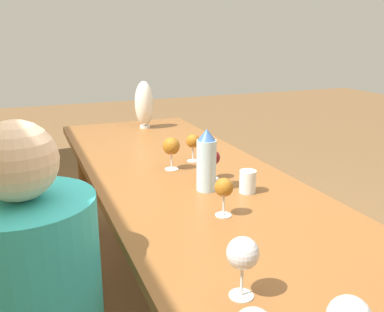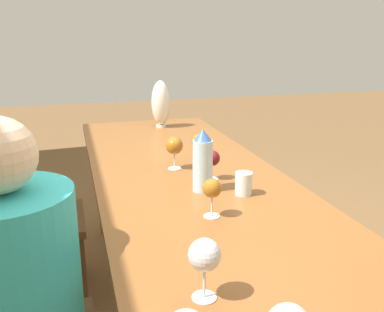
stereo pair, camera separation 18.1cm
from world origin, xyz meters
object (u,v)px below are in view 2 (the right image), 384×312
(person_near, at_px, (23,302))
(water_bottle, at_px, (202,161))
(water_tumbler, at_px, (244,184))
(wine_glass_5, at_px, (212,189))
(wine_glass_3, at_px, (174,146))
(chair_far, at_px, (25,214))
(wine_glass_6, at_px, (198,142))
(vase, at_px, (161,103))
(wine_glass_2, at_px, (205,256))
(wine_glass_4, at_px, (212,159))

(person_near, bearing_deg, water_bottle, -62.44)
(water_tumbler, distance_m, wine_glass_5, 0.25)
(water_bottle, relative_size, wine_glass_5, 1.83)
(wine_glass_3, bearing_deg, water_bottle, -172.45)
(chair_far, bearing_deg, wine_glass_6, -106.77)
(vase, bearing_deg, person_near, 154.08)
(vase, bearing_deg, water_bottle, 175.86)
(wine_glass_2, xyz_separation_m, wine_glass_5, (0.44, -0.16, -0.01))
(water_bottle, bearing_deg, chair_far, 49.43)
(wine_glass_5, xyz_separation_m, chair_far, (0.89, 0.70, -0.38))
(water_tumbler, height_order, person_near, person_near)
(wine_glass_5, bearing_deg, chair_far, 38.41)
(wine_glass_6, bearing_deg, wine_glass_2, 163.94)
(vase, relative_size, wine_glass_5, 2.23)
(vase, distance_m, wine_glass_2, 1.90)
(water_tumbler, xyz_separation_m, wine_glass_6, (0.47, 0.04, 0.05))
(person_near, bearing_deg, wine_glass_2, -126.97)
(wine_glass_4, relative_size, wine_glass_6, 0.95)
(water_bottle, relative_size, person_near, 0.21)
(wine_glass_2, relative_size, wine_glass_6, 1.15)
(vase, height_order, wine_glass_2, vase)
(vase, bearing_deg, wine_glass_6, -179.03)
(wine_glass_4, xyz_separation_m, person_near, (-0.46, 0.74, -0.24))
(wine_glass_2, relative_size, wine_glass_5, 1.13)
(vase, bearing_deg, wine_glass_5, 174.87)
(wine_glass_6, height_order, person_near, person_near)
(water_bottle, relative_size, vase, 0.82)
(wine_glass_3, bearing_deg, water_tumbler, -154.87)
(wine_glass_5, bearing_deg, water_bottle, -9.83)
(wine_glass_3, bearing_deg, chair_far, 64.43)
(water_tumbler, distance_m, person_near, 0.86)
(wine_glass_2, distance_m, person_near, 0.62)
(wine_glass_5, relative_size, chair_far, 0.15)
(wine_glass_3, relative_size, person_near, 0.13)
(vase, distance_m, wine_glass_4, 1.08)
(wine_glass_4, height_order, wine_glass_6, wine_glass_6)
(water_tumbler, relative_size, person_near, 0.08)
(wine_glass_4, distance_m, chair_far, 1.05)
(wine_glass_2, height_order, wine_glass_6, wine_glass_2)
(wine_glass_4, relative_size, chair_far, 0.14)
(water_bottle, height_order, water_tumbler, water_bottle)
(water_tumbler, xyz_separation_m, wine_glass_2, (-0.60, 0.35, 0.07))
(chair_far, xyz_separation_m, person_near, (-0.98, -0.09, 0.13))
(person_near, bearing_deg, wine_glass_3, -43.83)
(water_bottle, distance_m, vase, 1.19)
(water_tumbler, distance_m, wine_glass_4, 0.22)
(wine_glass_2, height_order, person_near, person_near)
(vase, height_order, wine_glass_3, vase)
(wine_glass_4, bearing_deg, chair_far, 57.68)
(vase, height_order, wine_glass_6, vase)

